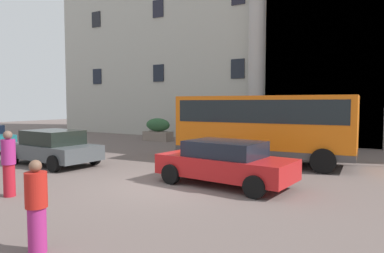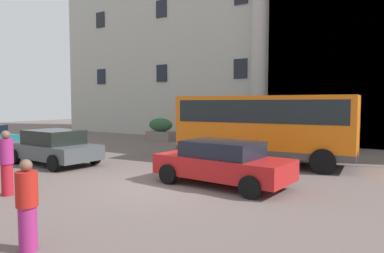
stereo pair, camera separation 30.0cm
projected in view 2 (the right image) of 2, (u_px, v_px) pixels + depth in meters
ground_plane at (159, 188)px, 10.63m from camera, size 80.00×64.00×0.12m
orange_minibus at (264, 123)px, 14.48m from camera, size 7.27×3.09×2.81m
hedge_planter_west at (243, 133)px, 20.67m from camera, size 1.60×0.94×1.53m
hedge_planter_entrance_left at (161, 130)px, 23.40m from camera, size 1.94×0.88×1.51m
hedge_planter_entrance_right at (325, 138)px, 18.08m from camera, size 1.56×0.83×1.47m
white_taxi_kerbside at (54, 147)px, 14.35m from camera, size 4.18×2.24×1.41m
parked_hatchback_near at (222, 162)px, 10.67m from camera, size 4.30×2.23×1.36m
scooter_by_planter at (201, 157)px, 13.26m from camera, size 2.00×0.55×0.89m
pedestrian_man_red_shirt at (27, 206)px, 5.88m from camera, size 0.36×0.36×1.57m
pedestrian_man_crossing at (7, 163)px, 9.45m from camera, size 0.36×0.36×1.78m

